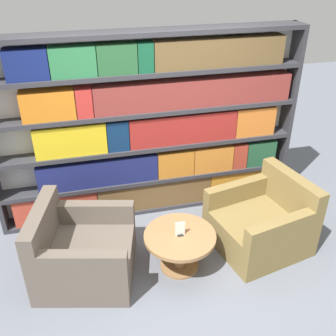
{
  "coord_description": "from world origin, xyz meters",
  "views": [
    {
      "loc": [
        -0.8,
        -2.74,
        2.99
      ],
      "look_at": [
        0.07,
        0.72,
        0.93
      ],
      "focal_mm": 42.0,
      "sensor_mm": 36.0,
      "label": 1
    }
  ],
  "objects": [
    {
      "name": "table_sign",
      "position": [
        0.07,
        0.22,
        0.49
      ],
      "size": [
        0.1,
        0.06,
        0.16
      ],
      "color": "black",
      "rests_on": "coffee_table"
    },
    {
      "name": "armchair_left",
      "position": [
        -0.91,
        0.36,
        0.28
      ],
      "size": [
        1.12,
        1.08,
        0.81
      ],
      "rotation": [
        0.0,
        0.0,
        1.33
      ],
      "color": "brown",
      "rests_on": "ground_plane"
    },
    {
      "name": "ground_plane",
      "position": [
        0.0,
        0.0,
        0.0
      ],
      "size": [
        14.0,
        14.0,
        0.0
      ],
      "primitive_type": "plane",
      "color": "slate"
    },
    {
      "name": "bookshelf",
      "position": [
        0.06,
        1.38,
        1.07
      ],
      "size": [
        3.58,
        0.3,
        2.21
      ],
      "color": "silver",
      "rests_on": "ground_plane"
    },
    {
      "name": "coffee_table",
      "position": [
        0.07,
        0.22,
        0.3
      ],
      "size": [
        0.74,
        0.74,
        0.43
      ],
      "color": "olive",
      "rests_on": "ground_plane"
    },
    {
      "name": "armchair_right",
      "position": [
        1.06,
        0.35,
        0.28
      ],
      "size": [
        1.09,
        1.06,
        0.81
      ],
      "rotation": [
        0.0,
        0.0,
        -1.36
      ],
      "color": "olive",
      "rests_on": "ground_plane"
    }
  ]
}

